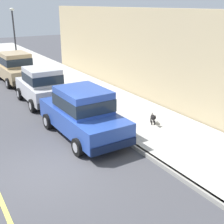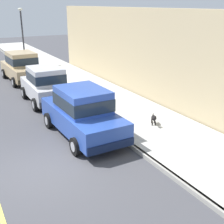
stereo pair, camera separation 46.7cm
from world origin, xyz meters
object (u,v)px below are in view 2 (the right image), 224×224
object	(u,v)px
car_silver_hatchback	(46,84)
fire_hydrant	(98,105)
car_blue_sedan	(82,112)
dog_black	(154,118)
car_tan_sedan	(22,66)
street_lamp	(22,30)

from	to	relation	value
car_silver_hatchback	fire_hydrant	size ratio (longest dim) A/B	5.26
car_blue_sedan	dog_black	world-z (taller)	car_blue_sedan
car_blue_sedan	car_tan_sedan	distance (m)	10.04
car_blue_sedan	fire_hydrant	size ratio (longest dim) A/B	6.40
car_blue_sedan	car_silver_hatchback	distance (m)	4.77
car_silver_hatchback	street_lamp	xyz separation A→B (m)	(1.44, 10.50, 1.93)
car_silver_hatchback	street_lamp	world-z (taller)	street_lamp
car_blue_sedan	street_lamp	xyz separation A→B (m)	(1.45, 15.27, 1.92)
car_blue_sedan	car_tan_sedan	xyz separation A→B (m)	(0.02, 10.04, 0.00)
dog_black	street_lamp	world-z (taller)	street_lamp
fire_hydrant	car_tan_sedan	bearing A→B (deg)	100.55
car_silver_hatchback	street_lamp	distance (m)	10.78
car_silver_hatchback	fire_hydrant	bearing A→B (deg)	-62.25
car_tan_sedan	dog_black	bearing A→B (deg)	-75.14
dog_black	car_blue_sedan	bearing A→B (deg)	165.92
fire_hydrant	car_blue_sedan	bearing A→B (deg)	-130.14
fire_hydrant	street_lamp	size ratio (longest dim) A/B	0.16
dog_black	car_tan_sedan	bearing A→B (deg)	104.86
dog_black	fire_hydrant	bearing A→B (deg)	117.41
car_blue_sedan	street_lamp	bearing A→B (deg)	84.58
fire_hydrant	street_lamp	distance (m)	13.65
car_blue_sedan	car_tan_sedan	world-z (taller)	same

